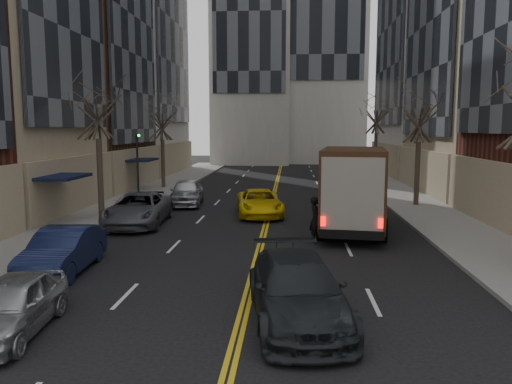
# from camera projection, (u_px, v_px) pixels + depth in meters

# --- Properties ---
(sidewalk_left) EXTENTS (4.00, 66.00, 0.15)m
(sidewalk_left) POSITION_uv_depth(u_px,v_px,m) (138.00, 198.00, 33.42)
(sidewalk_left) COLOR slate
(sidewalk_left) RESTS_ON ground
(sidewalk_right) EXTENTS (4.00, 66.00, 0.15)m
(sidewalk_right) POSITION_uv_depth(u_px,v_px,m) (411.00, 201.00, 32.19)
(sidewalk_right) COLOR slate
(sidewalk_right) RESTS_ON ground
(tree_lf_mid) EXTENTS (3.20, 3.20, 8.91)m
(tree_lf_mid) POSITION_uv_depth(u_px,v_px,m) (97.00, 92.00, 25.65)
(tree_lf_mid) COLOR #382D23
(tree_lf_mid) RESTS_ON sidewalk_left
(tree_lf_far) EXTENTS (3.20, 3.20, 8.12)m
(tree_lf_far) POSITION_uv_depth(u_px,v_px,m) (162.00, 111.00, 38.58)
(tree_lf_far) COLOR #382D23
(tree_lf_far) RESTS_ON sidewalk_left
(tree_rt_mid) EXTENTS (3.20, 3.20, 8.32)m
(tree_rt_mid) POSITION_uv_depth(u_px,v_px,m) (420.00, 104.00, 29.44)
(tree_rt_mid) COLOR #382D23
(tree_rt_mid) RESTS_ON sidewalk_right
(tree_rt_far) EXTENTS (3.20, 3.20, 9.11)m
(tree_rt_far) POSITION_uv_depth(u_px,v_px,m) (377.00, 105.00, 44.21)
(tree_rt_far) COLOR #382D23
(tree_rt_far) RESTS_ON sidewalk_right
(traffic_signal) EXTENTS (0.29, 0.26, 4.70)m
(traffic_signal) POSITION_uv_depth(u_px,v_px,m) (138.00, 163.00, 28.01)
(traffic_signal) COLOR black
(traffic_signal) RESTS_ON sidewalk_left
(ups_truck) EXTENTS (3.59, 7.34, 3.86)m
(ups_truck) POSITION_uv_depth(u_px,v_px,m) (353.00, 190.00, 22.69)
(ups_truck) COLOR black
(ups_truck) RESTS_ON ground
(observer_sedan) EXTENTS (2.93, 5.68, 1.57)m
(observer_sedan) POSITION_uv_depth(u_px,v_px,m) (297.00, 290.00, 12.35)
(observer_sedan) COLOR black
(observer_sedan) RESTS_ON ground
(taxi) EXTENTS (3.01, 5.35, 1.41)m
(taxi) POSITION_uv_depth(u_px,v_px,m) (260.00, 203.00, 27.24)
(taxi) COLOR yellow
(taxi) RESTS_ON ground
(pedestrian) EXTENTS (0.49, 0.72, 1.93)m
(pedestrian) POSITION_uv_depth(u_px,v_px,m) (315.00, 219.00, 20.89)
(pedestrian) COLOR black
(pedestrian) RESTS_ON ground
(parked_lf_a) EXTENTS (1.97, 4.12, 1.36)m
(parked_lf_a) POSITION_uv_depth(u_px,v_px,m) (11.00, 306.00, 11.56)
(parked_lf_a) COLOR #9EA2A5
(parked_lf_a) RESTS_ON ground
(parked_lf_b) EXTENTS (1.83, 4.58, 1.48)m
(parked_lf_b) POSITION_uv_depth(u_px,v_px,m) (63.00, 251.00, 16.46)
(parked_lf_b) COLOR #111836
(parked_lf_b) RESTS_ON ground
(parked_lf_c) EXTENTS (3.01, 5.86, 1.58)m
(parked_lf_c) POSITION_uv_depth(u_px,v_px,m) (138.00, 209.00, 24.54)
(parked_lf_c) COLOR #515359
(parked_lf_c) RESTS_ON ground
(parked_lf_d) EXTENTS (2.43, 4.75, 1.32)m
(parked_lf_d) POSITION_uv_depth(u_px,v_px,m) (143.00, 209.00, 25.47)
(parked_lf_d) COLOR black
(parked_lf_d) RESTS_ON ground
(parked_lf_e) EXTENTS (2.35, 4.86, 1.60)m
(parked_lf_e) POSITION_uv_depth(u_px,v_px,m) (187.00, 192.00, 30.90)
(parked_lf_e) COLOR #B0B2B8
(parked_lf_e) RESTS_ON ground
(parked_rt_a) EXTENTS (1.77, 4.11, 1.32)m
(parked_rt_a) POSITION_uv_depth(u_px,v_px,m) (351.00, 192.00, 31.92)
(parked_rt_a) COLOR #52555A
(parked_rt_a) RESTS_ON ground
(parked_rt_b) EXTENTS (2.64, 5.48, 1.50)m
(parked_rt_b) POSITION_uv_depth(u_px,v_px,m) (345.00, 180.00, 38.31)
(parked_rt_b) COLOR #A1A5A9
(parked_rt_b) RESTS_ON ground
(parked_rt_c) EXTENTS (1.91, 4.69, 1.36)m
(parked_rt_c) POSITION_uv_depth(u_px,v_px,m) (340.00, 180.00, 39.27)
(parked_rt_c) COLOR black
(parked_rt_c) RESTS_ON ground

